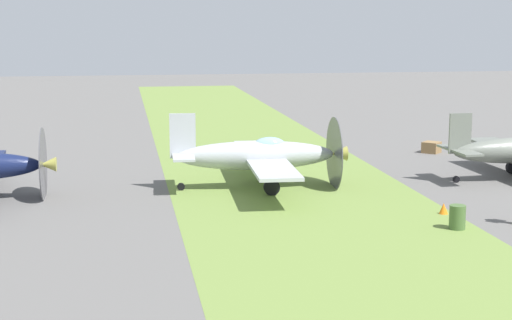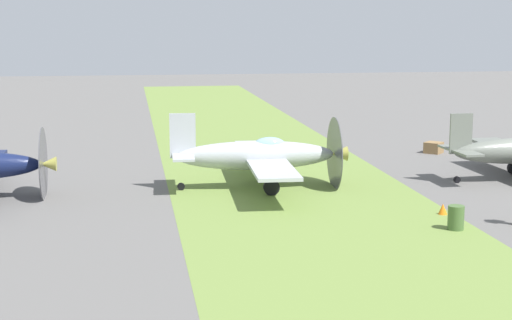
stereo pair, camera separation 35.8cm
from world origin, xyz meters
TOP-DOWN VIEW (x-y plane):
  - grass_verge at (0.00, -12.17)m, footprint 120.00×11.00m
  - airplane_wingman at (-2.10, -13.54)m, footprint 10.25×8.13m
  - fuel_drum at (6.31, -7.55)m, footprint 0.60×0.60m
  - supply_crate at (-10.31, -1.99)m, footprint 1.27×1.27m
  - runway_marker_cone at (3.99, -7.13)m, footprint 0.36×0.36m

SIDE VIEW (x-z plane):
  - grass_verge at x=0.00m, z-range 0.00..0.01m
  - runway_marker_cone at x=3.99m, z-range 0.00..0.44m
  - supply_crate at x=-10.31m, z-range 0.00..0.64m
  - fuel_drum at x=6.31m, z-range 0.00..0.90m
  - airplane_wingman at x=-2.10m, z-range -0.30..3.36m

